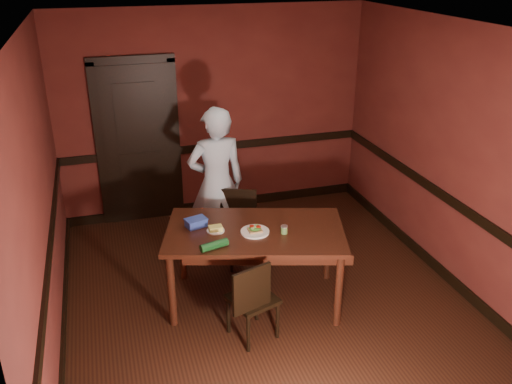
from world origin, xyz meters
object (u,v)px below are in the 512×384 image
cheese_saucer (216,229)px  dining_table (255,265)px  food_tub (196,223)px  chair_near (253,298)px  chair_far (248,230)px  person (216,183)px  sauce_jar (284,229)px  sandwich_plate (255,231)px

cheese_saucer → dining_table: bearing=-11.9°
food_tub → chair_near: bearing=-80.9°
chair_far → person: bearing=147.9°
dining_table → sauce_jar: sauce_jar is taller
chair_far → cheese_saucer: (-0.50, -0.60, 0.39)m
dining_table → food_tub: food_tub is taller
food_tub → sauce_jar: bearing=-41.6°
dining_table → chair_far: size_ratio=1.98×
person → food_tub: 0.90m
chair_near → sandwich_plate: (0.16, 0.48, 0.41)m
chair_near → sauce_jar: 0.72m
chair_near → cheese_saucer: 0.77m
chair_near → sauce_jar: size_ratio=10.33×
food_tub → chair_far: bearing=18.4°
person → cheese_saucer: 0.99m
dining_table → person: bearing=114.6°
sandwich_plate → food_tub: (-0.52, 0.28, 0.02)m
person → chair_near: bearing=87.7°
dining_table → food_tub: 0.74m
chair_far → chair_near: chair_far is taller
chair_near → chair_far: bearing=-123.0°
chair_far → cheese_saucer: size_ratio=5.02×
dining_table → sandwich_plate: (-0.02, -0.06, 0.42)m
chair_far → person: person is taller
dining_table → chair_near: (-0.18, -0.54, 0.01)m
chair_near → food_tub: bearing=-84.0°
chair_near → food_tub: 0.95m
chair_near → person: 1.65m
dining_table → chair_far: 0.69m
sandwich_plate → sauce_jar: size_ratio=3.47×
chair_far → sandwich_plate: sandwich_plate is taller
sandwich_plate → dining_table: bearing=72.3°
chair_near → person: size_ratio=0.47×
person → sauce_jar: person is taller
cheese_saucer → person: bearing=76.6°
chair_near → food_tub: (-0.35, 0.76, 0.44)m
chair_far → sandwich_plate: size_ratio=3.14×
dining_table → cheese_saucer: size_ratio=9.93×
chair_near → cheese_saucer: size_ratio=4.76×
chair_far → dining_table: bearing=-79.0°
chair_near → food_tub: size_ratio=3.53×
dining_table → sandwich_plate: 0.43m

